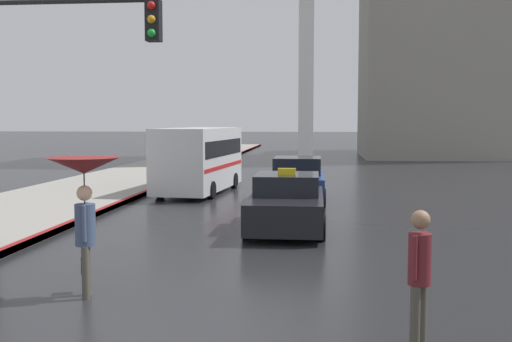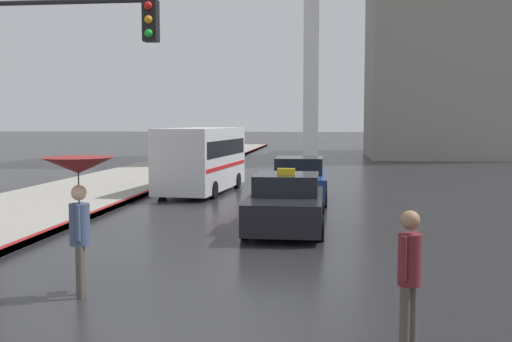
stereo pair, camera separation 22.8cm
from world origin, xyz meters
name	(u,v)px [view 2 (the right image)]	position (x,y,z in m)	size (l,w,h in m)	color
taxi	(286,204)	(1.25, 8.34, 0.65)	(1.91, 4.12, 1.56)	black
sedan_red	(299,181)	(1.34, 13.78, 0.69)	(1.91, 4.29, 1.50)	navy
ambulance_van	(202,157)	(-2.47, 15.88, 1.37)	(2.54, 5.93, 2.48)	silver
pedestrian_with_umbrella	(79,183)	(-1.55, 2.20, 1.78)	(1.11, 1.11, 2.18)	#4C473D
pedestrian_man	(409,269)	(3.22, 0.57, 0.98)	(0.37, 0.40, 1.68)	#4C473D
traffic_light	(56,70)	(-3.14, 4.92, 3.76)	(3.64, 0.38, 5.37)	black
monument_cross	(311,19)	(1.31, 30.22, 8.88)	(6.88, 0.90, 15.65)	white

